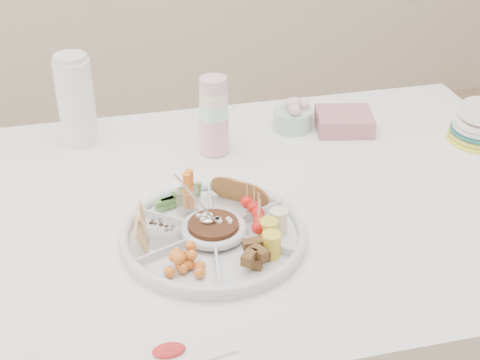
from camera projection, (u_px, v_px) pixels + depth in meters
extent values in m
cube|color=white|center=(245.00, 324.00, 1.72)|extent=(1.52, 1.02, 0.76)
cylinder|color=silver|center=(214.00, 232.00, 1.38)|extent=(0.50, 0.50, 0.04)
cylinder|color=#5C210F|center=(213.00, 229.00, 1.37)|extent=(0.13, 0.13, 0.04)
cylinder|color=silver|center=(214.00, 115.00, 1.66)|extent=(0.09, 0.09, 0.21)
cylinder|color=white|center=(76.00, 99.00, 1.70)|extent=(0.11, 0.11, 0.24)
cylinder|color=#9DB2AA|center=(293.00, 115.00, 1.81)|extent=(0.13, 0.13, 0.08)
cube|color=#B5717B|center=(344.00, 121.00, 1.81)|extent=(0.17, 0.16, 0.05)
cube|color=silver|center=(151.00, 356.00, 1.11)|extent=(0.29, 0.13, 0.01)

